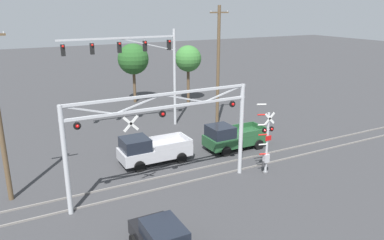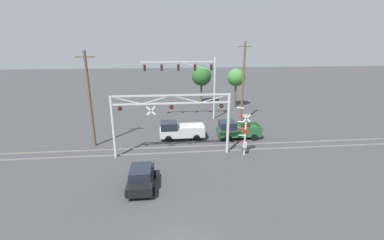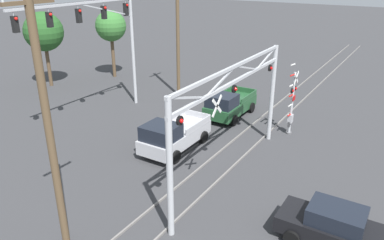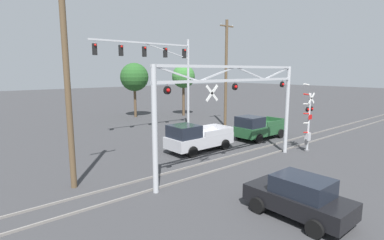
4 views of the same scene
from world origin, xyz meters
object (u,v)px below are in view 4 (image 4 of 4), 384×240
sedan_waiting (299,197)px  background_tree_far_left_verge (183,77)px  crossing_gantry (234,101)px  traffic_signal_span (166,66)px  pickup_truck_lead (196,138)px  utility_pole_right (226,73)px  pickup_truck_following (258,128)px  background_tree_beyond_span (134,77)px  utility_pole_left (67,84)px  crossing_signal_mast (308,124)px

sedan_waiting → background_tree_far_left_verge: size_ratio=0.63×
crossing_gantry → background_tree_far_left_verge: background_tree_far_left_verge is taller
crossing_gantry → traffic_signal_span: bearing=72.7°
crossing_gantry → sedan_waiting: (-2.49, -5.58, -3.14)m
crossing_gantry → background_tree_far_left_verge: 21.33m
pickup_truck_lead → utility_pole_right: utility_pole_right is taller
sedan_waiting → crossing_gantry: bearing=66.0°
background_tree_far_left_verge → pickup_truck_following: bearing=-104.4°
pickup_truck_lead → utility_pole_right: 11.16m
crossing_gantry → utility_pole_right: bearing=45.2°
background_tree_beyond_span → background_tree_far_left_verge: (5.33, -2.83, 0.03)m
traffic_signal_span → pickup_truck_following: bearing=-64.0°
utility_pole_left → background_tree_beyond_span: size_ratio=1.47×
crossing_signal_mast → utility_pole_right: bearing=75.1°
crossing_gantry → crossing_signal_mast: (6.78, -0.84, -1.99)m
crossing_signal_mast → utility_pole_left: utility_pole_left is taller
pickup_truck_lead → background_tree_far_left_verge: 17.73m
traffic_signal_span → utility_pole_right: (5.99, -1.83, -0.63)m
sedan_waiting → pickup_truck_following: bearing=43.8°
crossing_gantry → crossing_signal_mast: crossing_gantry is taller
background_tree_beyond_span → background_tree_far_left_verge: bearing=-28.0°
pickup_truck_lead → background_tree_beyond_span: background_tree_beyond_span is taller
crossing_signal_mast → background_tree_beyond_span: background_tree_beyond_span is taller
pickup_truck_lead → utility_pole_left: 9.85m
pickup_truck_lead → crossing_gantry: bearing=-101.8°
crossing_gantry → pickup_truck_lead: 5.26m
crossing_signal_mast → utility_pole_right: 11.38m
crossing_gantry → utility_pole_left: size_ratio=1.13×
crossing_signal_mast → background_tree_far_left_verge: background_tree_far_left_verge is taller
crossing_gantry → background_tree_beyond_span: bearing=74.9°
sedan_waiting → background_tree_far_left_verge: background_tree_far_left_verge is taller
crossing_signal_mast → traffic_signal_span: traffic_signal_span is taller
background_tree_far_left_verge → crossing_gantry: bearing=-121.2°
sedan_waiting → utility_pole_right: bearing=51.6°
pickup_truck_lead → pickup_truck_following: bearing=-3.7°
utility_pole_left → pickup_truck_following: bearing=2.6°
crossing_gantry → traffic_signal_span: (3.57, 11.47, 2.08)m
pickup_truck_following → sedan_waiting: 13.57m
crossing_signal_mast → utility_pole_left: bearing=165.1°
pickup_truck_following → background_tree_beyond_span: 17.76m
utility_pole_left → utility_pole_right: size_ratio=0.92×
pickup_truck_lead → background_tree_far_left_verge: background_tree_far_left_verge is taller
traffic_signal_span → background_tree_far_left_verge: (7.45, 6.77, -1.17)m
background_tree_beyond_span → background_tree_far_left_verge: size_ratio=1.03×
pickup_truck_following → utility_pole_right: bearing=68.9°
pickup_truck_following → utility_pole_left: size_ratio=0.49×
crossing_signal_mast → sedan_waiting: crossing_signal_mast is taller
pickup_truck_following → utility_pole_left: bearing=-177.4°
crossing_signal_mast → background_tree_beyond_span: 22.12m
crossing_gantry → pickup_truck_following: bearing=27.5°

